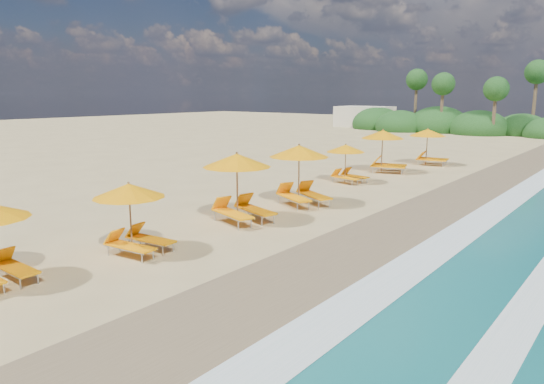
{
  "coord_description": "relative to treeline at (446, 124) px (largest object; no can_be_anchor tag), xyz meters",
  "views": [
    {
      "loc": [
        10.28,
        -12.9,
        4.53
      ],
      "look_at": [
        0.0,
        0.0,
        1.2
      ],
      "focal_mm": 32.28,
      "sensor_mm": 36.0,
      "label": 1
    }
  ],
  "objects": [
    {
      "name": "ground",
      "position": [
        9.94,
        -45.51,
        -1.0
      ],
      "size": [
        160.0,
        160.0,
        0.0
      ],
      "primitive_type": "plane",
      "color": "tan",
      "rests_on": "ground"
    },
    {
      "name": "station_4",
      "position": [
        8.64,
        -45.72,
        0.41
      ],
      "size": [
        3.13,
        3.03,
        2.51
      ],
      "rotation": [
        0.0,
        0.0,
        -0.27
      ],
      "color": "olive",
      "rests_on": "ground"
    },
    {
      "name": "wet_sand",
      "position": [
        13.94,
        -45.51,
        -0.99
      ],
      "size": [
        4.0,
        160.0,
        0.01
      ],
      "primitive_type": "cube",
      "color": "#846F4F",
      "rests_on": "ground"
    },
    {
      "name": "station_6",
      "position": [
        7.72,
        -36.47,
        0.13
      ],
      "size": [
        2.42,
        2.31,
        2.01
      ],
      "rotation": [
        0.0,
        0.0,
        -0.19
      ],
      "color": "olive",
      "rests_on": "ground"
    },
    {
      "name": "beach_building",
      "position": [
        -12.06,
        2.49,
        0.4
      ],
      "size": [
        7.0,
        5.0,
        2.8
      ],
      "primitive_type": "cube",
      "color": "beige",
      "rests_on": "ground"
    },
    {
      "name": "surf_foam",
      "position": [
        16.64,
        -45.51,
        -0.97
      ],
      "size": [
        4.0,
        160.0,
        0.01
      ],
      "color": "white",
      "rests_on": "ground"
    },
    {
      "name": "station_5",
      "position": [
        8.79,
        -42.14,
        0.42
      ],
      "size": [
        3.32,
        3.3,
        2.52
      ],
      "rotation": [
        0.0,
        0.0,
        -0.44
      ],
      "color": "olive",
      "rests_on": "ground"
    },
    {
      "name": "station_3",
      "position": [
        8.68,
        -50.27,
        0.17
      ],
      "size": [
        2.43,
        2.3,
        2.08
      ],
      "rotation": [
        0.0,
        0.0,
        0.13
      ],
      "color": "olive",
      "rests_on": "ground"
    },
    {
      "name": "station_7",
      "position": [
        7.71,
        -32.11,
        0.41
      ],
      "size": [
        3.2,
        3.12,
        2.52
      ],
      "rotation": [
        0.0,
        0.0,
        0.32
      ],
      "color": "olive",
      "rests_on": "ground"
    },
    {
      "name": "treeline",
      "position": [
        0.0,
        0.0,
        0.0
      ],
      "size": [
        25.8,
        8.8,
        9.74
      ],
      "color": "#163D14",
      "rests_on": "ground"
    },
    {
      "name": "station_8",
      "position": [
        8.6,
        -27.53,
        0.33
      ],
      "size": [
        2.84,
        2.72,
        2.36
      ],
      "rotation": [
        0.0,
        0.0,
        0.19
      ],
      "color": "olive",
      "rests_on": "ground"
    }
  ]
}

